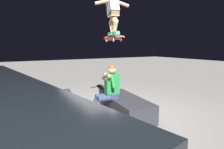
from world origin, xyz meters
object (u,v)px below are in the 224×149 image
at_px(person_sitting_on_ledge, 108,89).
at_px(kicker_ramp, 61,101).
at_px(skater_airborne, 113,10).
at_px(ledge_box_main, 125,106).
at_px(skateboard, 113,38).

relative_size(person_sitting_on_ledge, kicker_ramp, 1.16).
relative_size(skater_airborne, kicker_ramp, 1.00).
distance_m(ledge_box_main, kicker_ramp, 2.19).
bearing_deg(skater_airborne, kicker_ramp, 32.02).
height_order(ledge_box_main, skater_airborne, skater_airborne).
relative_size(skateboard, skater_airborne, 0.93).
relative_size(ledge_box_main, person_sitting_on_ledge, 1.40).
relative_size(person_sitting_on_ledge, skateboard, 1.25).
xyz_separation_m(skateboard, kicker_ramp, (1.62, 0.96, -1.89)).
height_order(skateboard, skater_airborne, skater_airborne).
relative_size(ledge_box_main, skateboard, 1.75).
bearing_deg(skateboard, ledge_box_main, -136.65).
bearing_deg(kicker_ramp, skateboard, -149.16).
relative_size(ledge_box_main, skater_airborne, 1.63).
xyz_separation_m(ledge_box_main, person_sitting_on_ledge, (0.13, 0.41, 0.48)).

